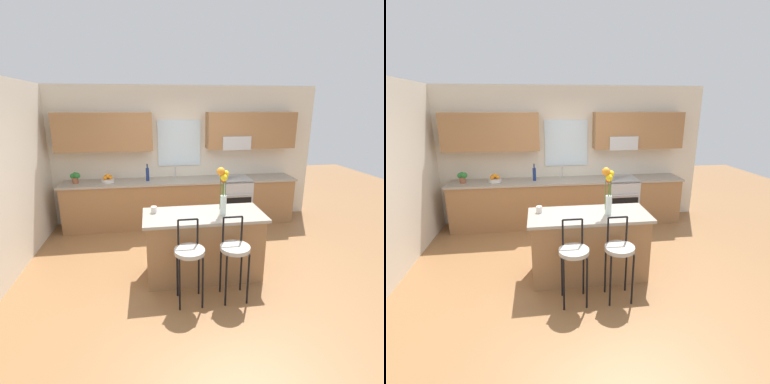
% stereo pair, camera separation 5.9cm
% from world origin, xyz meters
% --- Properties ---
extents(ground_plane, '(14.00, 14.00, 0.00)m').
position_xyz_m(ground_plane, '(0.00, 0.00, 0.00)').
color(ground_plane, olive).
extents(wall_left, '(0.12, 4.60, 2.70)m').
position_xyz_m(wall_left, '(-2.56, 0.30, 1.35)').
color(wall_left, beige).
rests_on(wall_left, ground).
extents(back_wall_assembly, '(5.60, 0.50, 2.70)m').
position_xyz_m(back_wall_assembly, '(0.02, 1.98, 1.51)').
color(back_wall_assembly, beige).
rests_on(back_wall_assembly, ground).
extents(counter_run, '(4.56, 0.64, 0.92)m').
position_xyz_m(counter_run, '(-0.00, 1.70, 0.47)').
color(counter_run, '#996B42').
rests_on(counter_run, ground).
extents(sink_faucet, '(0.02, 0.13, 0.23)m').
position_xyz_m(sink_faucet, '(-0.10, 1.84, 1.06)').
color(sink_faucet, '#B7BABC').
rests_on(sink_faucet, counter_run).
extents(oven_range, '(0.60, 0.64, 0.92)m').
position_xyz_m(oven_range, '(1.09, 1.68, 0.46)').
color(oven_range, '#B7BABC').
rests_on(oven_range, ground).
extents(kitchen_island, '(1.63, 0.72, 0.92)m').
position_xyz_m(kitchen_island, '(0.09, -0.23, 0.46)').
color(kitchen_island, '#996B42').
rests_on(kitchen_island, ground).
extents(bar_stool_near, '(0.36, 0.36, 1.04)m').
position_xyz_m(bar_stool_near, '(-0.18, -0.80, 0.64)').
color(bar_stool_near, black).
rests_on(bar_stool_near, ground).
extents(bar_stool_middle, '(0.36, 0.36, 1.04)m').
position_xyz_m(bar_stool_middle, '(0.37, -0.80, 0.64)').
color(bar_stool_middle, black).
rests_on(bar_stool_middle, ground).
extents(flower_vase, '(0.17, 0.14, 0.64)m').
position_xyz_m(flower_vase, '(0.33, -0.29, 1.29)').
color(flower_vase, silver).
rests_on(flower_vase, kitchen_island).
extents(mug_ceramic, '(0.08, 0.08, 0.09)m').
position_xyz_m(mug_ceramic, '(-0.57, -0.09, 0.97)').
color(mug_ceramic, silver).
rests_on(mug_ceramic, kitchen_island).
extents(fruit_bowl_oranges, '(0.24, 0.24, 0.16)m').
position_xyz_m(fruit_bowl_oranges, '(-1.40, 1.70, 0.98)').
color(fruit_bowl_oranges, silver).
rests_on(fruit_bowl_oranges, counter_run).
extents(bottle_olive_oil, '(0.06, 0.06, 0.33)m').
position_xyz_m(bottle_olive_oil, '(-0.65, 1.70, 1.05)').
color(bottle_olive_oil, navy).
rests_on(bottle_olive_oil, counter_run).
extents(potted_plant_small, '(0.19, 0.13, 0.21)m').
position_xyz_m(potted_plant_small, '(-1.99, 1.70, 1.04)').
color(potted_plant_small, '#9E5B3D').
rests_on(potted_plant_small, counter_run).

